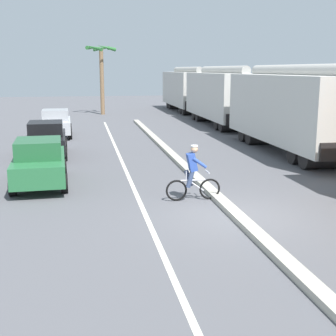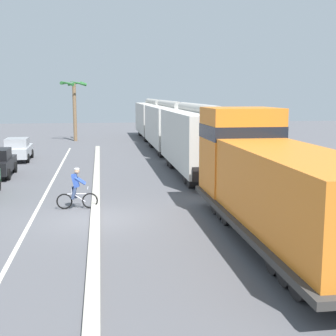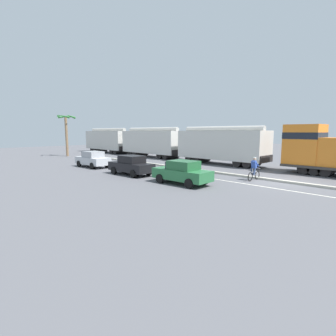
# 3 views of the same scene
# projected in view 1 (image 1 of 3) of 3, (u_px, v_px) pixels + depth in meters

# --- Properties ---
(ground_plane) EXTENTS (120.00, 120.00, 0.00)m
(ground_plane) POSITION_uv_depth(u_px,v_px,m) (234.00, 216.00, 12.89)
(ground_plane) COLOR #56565B
(median_curb) EXTENTS (0.36, 36.00, 0.16)m
(median_curb) POSITION_uv_depth(u_px,v_px,m) (187.00, 168.00, 18.65)
(median_curb) COLOR #B2AD9E
(median_curb) RESTS_ON ground
(lane_stripe) EXTENTS (0.14, 36.00, 0.01)m
(lane_stripe) POSITION_uv_depth(u_px,v_px,m) (127.00, 173.00, 18.24)
(lane_stripe) COLOR silver
(lane_stripe) RESTS_ON ground
(hopper_car_lead) EXTENTS (2.90, 10.60, 4.18)m
(hopper_car_lead) POSITION_uv_depth(u_px,v_px,m) (293.00, 110.00, 22.28)
(hopper_car_lead) COLOR silver
(hopper_car_lead) RESTS_ON ground
(hopper_car_middle) EXTENTS (2.90, 10.60, 4.18)m
(hopper_car_middle) POSITION_uv_depth(u_px,v_px,m) (222.00, 96.00, 33.45)
(hopper_car_middle) COLOR beige
(hopper_car_middle) RESTS_ON ground
(hopper_car_trailing) EXTENTS (2.90, 10.60, 4.18)m
(hopper_car_trailing) POSITION_uv_depth(u_px,v_px,m) (187.00, 89.00, 44.61)
(hopper_car_trailing) COLOR beige
(hopper_car_trailing) RESTS_ON ground
(parked_car_green) EXTENTS (1.98, 4.27, 1.62)m
(parked_car_green) POSITION_uv_depth(u_px,v_px,m) (39.00, 162.00, 16.15)
(parked_car_green) COLOR #286B3D
(parked_car_green) RESTS_ON ground
(parked_car_black) EXTENTS (1.94, 4.25, 1.62)m
(parked_car_black) POSITION_uv_depth(u_px,v_px,m) (46.00, 139.00, 21.52)
(parked_car_black) COLOR black
(parked_car_black) RESTS_ON ground
(parked_car_silver) EXTENTS (1.93, 4.25, 1.62)m
(parked_car_silver) POSITION_uv_depth(u_px,v_px,m) (56.00, 123.00, 27.89)
(parked_car_silver) COLOR #B7BABF
(parked_car_silver) RESTS_ON ground
(cyclist) EXTENTS (1.71, 0.48, 1.71)m
(cyclist) POSITION_uv_depth(u_px,v_px,m) (193.00, 174.00, 14.26)
(cyclist) COLOR black
(cyclist) RESTS_ON ground
(palm_tree_near) EXTENTS (2.70, 2.69, 6.12)m
(palm_tree_near) POSITION_uv_depth(u_px,v_px,m) (102.00, 63.00, 40.91)
(palm_tree_near) COLOR #846647
(palm_tree_near) RESTS_ON ground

